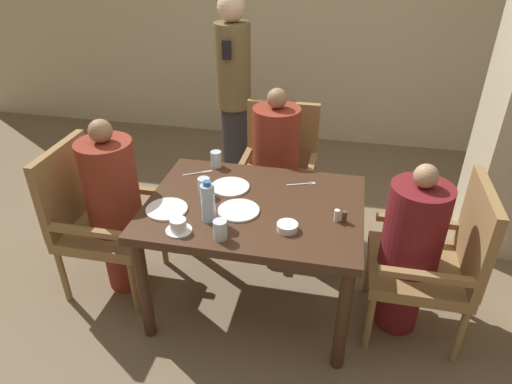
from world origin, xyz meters
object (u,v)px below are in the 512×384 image
water_bottle (208,202)px  glass_tall_far (204,186)px  diner_in_right_chair (410,249)px  plate_main_left (230,187)px  chair_left_side (95,215)px  standing_host (234,93)px  plate_dessert_center (167,209)px  glass_tall_near (216,159)px  chair_far_side (279,167)px  diner_in_far_chair (275,166)px  glass_tall_mid (220,230)px  plate_main_right (239,210)px  teacup_with_saucer (178,226)px  chair_right_side (437,257)px  diner_in_left_chair (115,207)px  bowl_small (287,227)px

water_bottle → glass_tall_far: size_ratio=2.24×
diner_in_right_chair → plate_main_left: 1.07m
chair_left_side → standing_host: 1.51m
plate_dessert_center → glass_tall_near: (0.12, 0.55, 0.05)m
chair_far_side → glass_tall_near: (-0.33, -0.47, 0.26)m
diner_in_far_chair → glass_tall_near: 0.50m
chair_left_side → diner_in_far_chair: 1.24m
glass_tall_near → glass_tall_mid: same height
diner_in_far_chair → plate_dessert_center: diner_in_far_chair is taller
chair_far_side → plate_main_right: 0.98m
plate_dessert_center → glass_tall_far: 0.26m
chair_far_side → standing_host: 0.77m
teacup_with_saucer → diner_in_far_chair: bearing=72.8°
standing_host → glass_tall_far: standing_host is taller
plate_main_left → glass_tall_mid: 0.50m
diner_in_right_chair → standing_host: size_ratio=0.65×
diner_in_far_chair → water_bottle: bearing=-102.5°
water_bottle → glass_tall_near: bearing=102.4°
chair_right_side → glass_tall_far: (-1.31, 0.04, 0.26)m
diner_in_far_chair → chair_right_side: 1.24m
glass_tall_near → glass_tall_far: bearing=-85.4°
chair_far_side → standing_host: standing_host is taller
chair_right_side → teacup_with_saucer: (-1.33, -0.33, 0.24)m
teacup_with_saucer → glass_tall_far: size_ratio=1.31×
glass_tall_mid → chair_right_side: bearing=17.4°
chair_left_side → glass_tall_near: 0.83m
plate_dessert_center → diner_in_right_chair: bearing=7.0°
chair_right_side → glass_tall_mid: (-1.11, -0.35, 0.26)m
glass_tall_near → plate_dessert_center: bearing=-102.6°
chair_right_side → standing_host: bearing=137.4°
chair_far_side → teacup_with_saucer: (-0.32, -1.19, 0.24)m
chair_right_side → glass_tall_mid: 1.19m
standing_host → plate_main_left: 1.25m
water_bottle → glass_tall_mid: (0.10, -0.15, -0.06)m
plate_dessert_center → water_bottle: (0.25, -0.04, 0.10)m
plate_main_left → glass_tall_near: size_ratio=2.19×
glass_tall_far → glass_tall_near: bearing=94.6°
diner_in_left_chair → plate_dessert_center: diner_in_left_chair is taller
diner_in_right_chair → water_bottle: size_ratio=4.60×
chair_far_side → plate_main_right: size_ratio=4.23×
chair_far_side → teacup_with_saucer: size_ratio=7.10×
plate_dessert_center → chair_right_side: bearing=6.3°
chair_left_side → plate_dessert_center: (0.56, -0.16, 0.22)m
bowl_small → glass_tall_mid: (-0.31, -0.14, 0.03)m
diner_in_left_chair → diner_in_far_chair: (0.86, 0.71, 0.00)m
plate_dessert_center → glass_tall_mid: glass_tall_mid is taller
chair_far_side → plate_dessert_center: 1.14m
plate_main_right → glass_tall_near: 0.55m
diner_in_left_chair → plate_main_right: bearing=-6.6°
diner_in_right_chair → plate_main_right: diner_in_right_chair is taller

